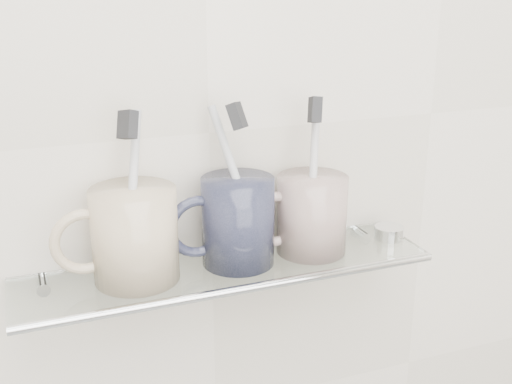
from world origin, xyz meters
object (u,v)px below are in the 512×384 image
mug_center (238,221)px  mug_right (312,214)px  shelf_glass (227,269)px  mug_left (135,235)px

mug_center → mug_right: (0.10, 0.00, -0.00)m
shelf_glass → mug_left: 0.12m
mug_center → mug_right: mug_center is taller
mug_right → mug_left: bearing=-164.8°
shelf_glass → mug_center: bearing=17.0°
shelf_glass → mug_center: size_ratio=4.66×
mug_left → mug_right: size_ratio=1.11×
shelf_glass → mug_right: (0.11, 0.00, 0.05)m
shelf_glass → mug_left: size_ratio=4.60×
shelf_glass → mug_right: bearing=2.5°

